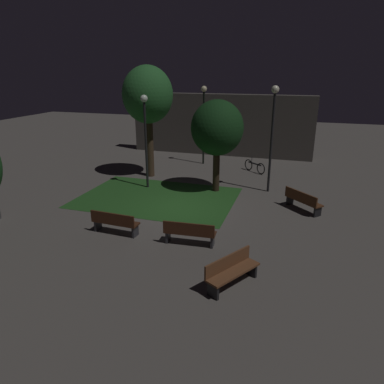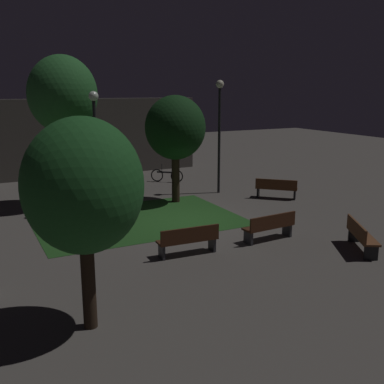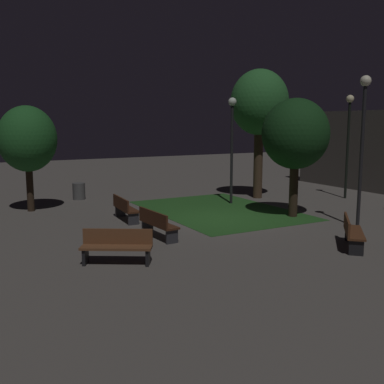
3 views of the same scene
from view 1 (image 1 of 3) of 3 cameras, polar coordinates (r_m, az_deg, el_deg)
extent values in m
plane|color=#56514C|center=(15.63, -1.94, -2.64)|extent=(60.00, 60.00, 0.00)
cube|color=#23511E|center=(16.99, -5.61, -0.89)|extent=(7.29, 5.12, 0.01)
cube|color=#422314|center=(13.46, -12.16, -4.73)|extent=(1.82, 0.57, 0.06)
cube|color=#422314|center=(13.21, -12.71, -4.16)|extent=(1.80, 0.15, 0.40)
cube|color=#2D2D33|center=(13.98, -14.88, -5.11)|extent=(0.10, 0.39, 0.42)
cube|color=#2D2D33|center=(13.17, -9.12, -6.23)|extent=(0.10, 0.39, 0.42)
cube|color=#422314|center=(12.37, -0.33, -6.47)|extent=(1.83, 0.60, 0.06)
cube|color=#422314|center=(12.09, -0.57, -5.91)|extent=(1.80, 0.18, 0.40)
cube|color=#2D2D33|center=(12.67, -3.87, -7.07)|extent=(0.11, 0.39, 0.42)
cube|color=#2D2D33|center=(12.33, 3.32, -7.85)|extent=(0.11, 0.39, 0.42)
cube|color=#512D19|center=(16.00, 17.51, -1.31)|extent=(1.63, 1.59, 0.06)
cube|color=#512D19|center=(15.78, 17.07, -0.66)|extent=(1.35, 1.28, 0.40)
cube|color=black|center=(16.60, 15.47, -1.25)|extent=(0.32, 0.33, 0.42)
cube|color=black|center=(15.59, 19.52, -3.02)|extent=(0.32, 0.33, 0.42)
cube|color=brown|center=(10.20, 6.65, -12.64)|extent=(1.33, 1.80, 0.06)
cube|color=brown|center=(10.20, 5.80, -11.10)|extent=(0.96, 1.58, 0.40)
cube|color=black|center=(10.85, 9.47, -12.13)|extent=(0.37, 0.26, 0.42)
cube|color=black|center=(9.83, 3.38, -15.54)|extent=(0.37, 0.26, 0.42)
cylinder|color=#423021|center=(20.09, -6.84, 7.77)|extent=(0.43, 0.43, 3.77)
ellipsoid|color=#28662D|center=(19.74, -7.15, 15.27)|extent=(2.71, 2.71, 3.05)
cylinder|color=#2D2116|center=(17.56, 3.92, 4.03)|extent=(0.33, 0.33, 2.47)
ellipsoid|color=#143816|center=(17.16, 4.07, 10.25)|extent=(2.52, 2.52, 2.65)
cylinder|color=black|center=(22.65, 1.87, 10.14)|extent=(0.12, 0.12, 4.51)
sphere|color=#F4E5B2|center=(22.40, 1.94, 16.23)|extent=(0.36, 0.36, 0.36)
cylinder|color=black|center=(17.99, -7.40, 7.32)|extent=(0.12, 0.12, 4.32)
sphere|color=white|center=(17.67, -7.73, 14.67)|extent=(0.36, 0.36, 0.36)
cylinder|color=black|center=(17.58, 12.62, 7.50)|extent=(0.12, 0.12, 4.78)
sphere|color=#F2EDCC|center=(17.26, 13.24, 15.77)|extent=(0.36, 0.36, 0.36)
torus|color=black|center=(21.02, 11.01, 3.71)|extent=(0.55, 0.47, 0.66)
torus|color=black|center=(21.77, 9.07, 4.35)|extent=(0.55, 0.47, 0.66)
cube|color=#232328|center=(21.35, 10.05, 4.51)|extent=(0.85, 0.71, 0.08)
cylinder|color=#232328|center=(21.48, 9.60, 5.23)|extent=(0.03, 0.03, 0.40)
cube|color=#4C4742|center=(25.39, 4.56, 10.72)|extent=(12.76, 0.80, 4.20)
camera|label=2|loc=(11.92, -74.39, -0.07)|focal=42.33mm
camera|label=3|loc=(10.64, 75.85, -7.89)|focal=42.26mm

